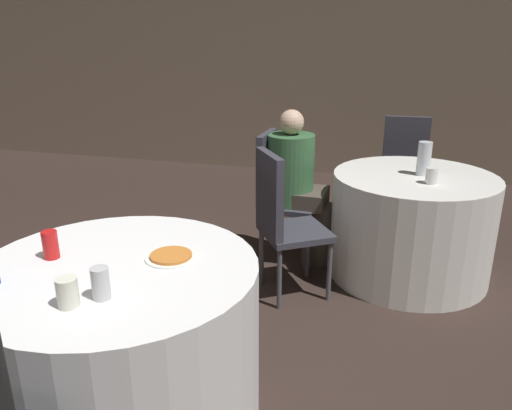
% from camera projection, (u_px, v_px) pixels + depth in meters
% --- Properties ---
extents(wall_back, '(16.00, 0.06, 2.80)m').
position_uv_depth(wall_back, '(297.00, 54.00, 5.83)').
color(wall_back, gray).
rests_on(wall_back, ground_plane).
extents(table_near, '(1.19, 1.19, 0.73)m').
position_uv_depth(table_near, '(123.00, 342.00, 2.18)').
color(table_near, white).
rests_on(table_near, ground_plane).
extents(table_far, '(1.10, 1.10, 0.73)m').
position_uv_depth(table_far, '(410.00, 226.00, 3.48)').
color(table_far, white).
rests_on(table_far, ground_plane).
extents(chair_far_west, '(0.42, 0.41, 0.96)m').
position_uv_depth(chair_far_west, '(277.00, 186.00, 3.69)').
color(chair_far_west, '#383842').
rests_on(chair_far_west, ground_plane).
extents(chair_far_southwest, '(0.55, 0.55, 0.96)m').
position_uv_depth(chair_far_southwest, '(281.00, 214.00, 3.13)').
color(chair_far_southwest, '#383842').
rests_on(chair_far_southwest, ground_plane).
extents(chair_far_north, '(0.42, 0.42, 0.96)m').
position_uv_depth(chair_far_north, '(405.00, 164.00, 4.31)').
color(chair_far_north, '#383842').
rests_on(chair_far_north, ground_plane).
extents(person_green_jacket, '(0.51, 0.34, 1.14)m').
position_uv_depth(person_green_jacket, '(299.00, 187.00, 3.64)').
color(person_green_jacket, '#4C4238').
rests_on(person_green_jacket, ground_plane).
extents(pizza_plate_near, '(0.22, 0.22, 0.02)m').
position_uv_depth(pizza_plate_near, '(171.00, 256.00, 2.13)').
color(pizza_plate_near, white).
rests_on(pizza_plate_near, table_near).
extents(soda_can_red, '(0.07, 0.07, 0.12)m').
position_uv_depth(soda_can_red, '(50.00, 245.00, 2.12)').
color(soda_can_red, red).
rests_on(soda_can_red, table_near).
extents(soda_can_silver, '(0.07, 0.07, 0.12)m').
position_uv_depth(soda_can_silver, '(101.00, 283.00, 1.79)').
color(soda_can_silver, silver).
rests_on(soda_can_silver, table_near).
extents(cup_near, '(0.08, 0.08, 0.11)m').
position_uv_depth(cup_near, '(67.00, 292.00, 1.74)').
color(cup_near, silver).
rests_on(cup_near, table_near).
extents(bottle_far, '(0.09, 0.09, 0.23)m').
position_uv_depth(bottle_far, '(424.00, 159.00, 3.33)').
color(bottle_far, silver).
rests_on(bottle_far, table_far).
extents(cup_far, '(0.08, 0.08, 0.10)m').
position_uv_depth(cup_far, '(432.00, 176.00, 3.16)').
color(cup_far, white).
rests_on(cup_far, table_far).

